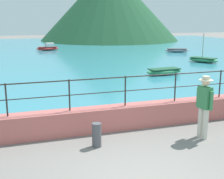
{
  "coord_description": "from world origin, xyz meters",
  "views": [
    {
      "loc": [
        -2.23,
        -4.94,
        3.23
      ],
      "look_at": [
        0.58,
        3.7,
        1.1
      ],
      "focal_mm": 48.25,
      "sensor_mm": 36.0,
      "label": 1
    }
  ],
  "objects_px": {
    "person_walking": "(204,104)",
    "boat_1": "(177,50)",
    "bollard": "(97,135)",
    "boat_3": "(48,48)",
    "boat_4": "(203,60)",
    "boat_0": "(164,71)"
  },
  "relations": [
    {
      "from": "bollard",
      "to": "boat_3",
      "type": "bearing_deg",
      "value": 86.55
    },
    {
      "from": "boat_0",
      "to": "boat_3",
      "type": "xyz_separation_m",
      "value": [
        -4.92,
        16.43,
        0.07
      ]
    },
    {
      "from": "boat_0",
      "to": "boat_4",
      "type": "bearing_deg",
      "value": 35.44
    },
    {
      "from": "bollard",
      "to": "boat_0",
      "type": "xyz_separation_m",
      "value": [
        6.43,
        8.56,
        -0.06
      ]
    },
    {
      "from": "person_walking",
      "to": "boat_1",
      "type": "relative_size",
      "value": 0.71
    },
    {
      "from": "boat_0",
      "to": "boat_3",
      "type": "relative_size",
      "value": 1.0
    },
    {
      "from": "bollard",
      "to": "boat_0",
      "type": "bearing_deg",
      "value": 53.1
    },
    {
      "from": "bollard",
      "to": "boat_3",
      "type": "relative_size",
      "value": 0.27
    },
    {
      "from": "bollard",
      "to": "boat_4",
      "type": "xyz_separation_m",
      "value": [
        11.64,
        12.27,
        -0.05
      ]
    },
    {
      "from": "person_walking",
      "to": "boat_3",
      "type": "distance_m",
      "value": 25.37
    },
    {
      "from": "boat_0",
      "to": "boat_4",
      "type": "height_order",
      "value": "boat_4"
    },
    {
      "from": "bollard",
      "to": "boat_4",
      "type": "distance_m",
      "value": 16.92
    },
    {
      "from": "person_walking",
      "to": "boat_3",
      "type": "relative_size",
      "value": 0.74
    },
    {
      "from": "boat_1",
      "to": "boat_4",
      "type": "xyz_separation_m",
      "value": [
        -1.79,
        -6.99,
        0.01
      ]
    },
    {
      "from": "person_walking",
      "to": "bollard",
      "type": "bearing_deg",
      "value": 173.72
    },
    {
      "from": "boat_4",
      "to": "person_walking",
      "type": "bearing_deg",
      "value": -124.6
    },
    {
      "from": "boat_0",
      "to": "boat_4",
      "type": "relative_size",
      "value": 0.97
    },
    {
      "from": "boat_1",
      "to": "boat_3",
      "type": "height_order",
      "value": "boat_3"
    },
    {
      "from": "boat_4",
      "to": "boat_1",
      "type": "bearing_deg",
      "value": 75.65
    },
    {
      "from": "bollard",
      "to": "boat_1",
      "type": "relative_size",
      "value": 0.26
    },
    {
      "from": "boat_1",
      "to": "boat_0",
      "type": "bearing_deg",
      "value": -123.21
    },
    {
      "from": "person_walking",
      "to": "boat_1",
      "type": "height_order",
      "value": "person_walking"
    }
  ]
}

